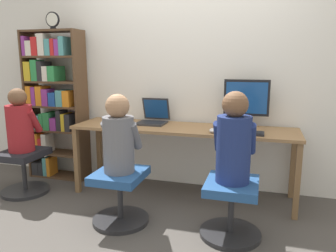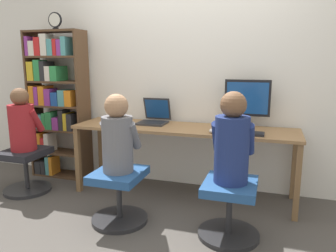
{
  "view_description": "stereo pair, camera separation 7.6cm",
  "coord_description": "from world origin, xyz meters",
  "px_view_note": "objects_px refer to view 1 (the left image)",
  "views": [
    {
      "loc": [
        0.78,
        -2.91,
        1.41
      ],
      "look_at": [
        -0.1,
        0.08,
        0.78
      ],
      "focal_mm": 35.0,
      "sensor_mm": 36.0,
      "label": 1
    },
    {
      "loc": [
        0.85,
        -2.89,
        1.41
      ],
      "look_at": [
        -0.1,
        0.08,
        0.78
      ],
      "focal_mm": 35.0,
      "sensor_mm": 36.0,
      "label": 2
    }
  ],
  "objects_px": {
    "office_chair_left": "(231,205)",
    "person_at_laptop": "(119,137)",
    "person_at_monitor": "(234,141)",
    "bookshelf": "(51,102)",
    "desk_clock": "(53,20)",
    "office_chair_right": "(120,194)",
    "person_near_shelf": "(20,123)",
    "laptop": "(153,118)",
    "desktop_monitor": "(246,101)",
    "office_chair_side": "(24,169)",
    "keyboard": "(242,132)"
  },
  "relations": [
    {
      "from": "office_chair_left",
      "to": "office_chair_right",
      "type": "bearing_deg",
      "value": -178.04
    },
    {
      "from": "office_chair_right",
      "to": "person_at_laptop",
      "type": "relative_size",
      "value": 0.74
    },
    {
      "from": "bookshelf",
      "to": "desk_clock",
      "type": "bearing_deg",
      "value": -22.5
    },
    {
      "from": "desktop_monitor",
      "to": "person_near_shelf",
      "type": "relative_size",
      "value": 0.73
    },
    {
      "from": "office_chair_left",
      "to": "desk_clock",
      "type": "relative_size",
      "value": 2.67
    },
    {
      "from": "laptop",
      "to": "office_chair_side",
      "type": "xyz_separation_m",
      "value": [
        -1.29,
        -0.54,
        -0.53
      ]
    },
    {
      "from": "person_at_laptop",
      "to": "person_near_shelf",
      "type": "distance_m",
      "value": 1.31
    },
    {
      "from": "laptop",
      "to": "person_at_monitor",
      "type": "height_order",
      "value": "person_at_monitor"
    },
    {
      "from": "person_at_monitor",
      "to": "keyboard",
      "type": "bearing_deg",
      "value": 87.34
    },
    {
      "from": "laptop",
      "to": "bookshelf",
      "type": "height_order",
      "value": "bookshelf"
    },
    {
      "from": "office_chair_side",
      "to": "person_near_shelf",
      "type": "bearing_deg",
      "value": 90.0
    },
    {
      "from": "keyboard",
      "to": "office_chair_right",
      "type": "distance_m",
      "value": 1.24
    },
    {
      "from": "desktop_monitor",
      "to": "person_near_shelf",
      "type": "xyz_separation_m",
      "value": [
        -2.26,
        -0.6,
        -0.24
      ]
    },
    {
      "from": "office_chair_right",
      "to": "office_chair_side",
      "type": "relative_size",
      "value": 1.0
    },
    {
      "from": "laptop",
      "to": "office_chair_right",
      "type": "xyz_separation_m",
      "value": [
        -0.02,
        -0.86,
        -0.53
      ]
    },
    {
      "from": "office_chair_right",
      "to": "person_at_monitor",
      "type": "relative_size",
      "value": 0.7
    },
    {
      "from": "person_at_laptop",
      "to": "desktop_monitor",
      "type": "bearing_deg",
      "value": 42.62
    },
    {
      "from": "person_at_laptop",
      "to": "person_near_shelf",
      "type": "relative_size",
      "value": 1.01
    },
    {
      "from": "office_chair_left",
      "to": "person_at_laptop",
      "type": "height_order",
      "value": "person_at_laptop"
    },
    {
      "from": "laptop",
      "to": "person_at_monitor",
      "type": "xyz_separation_m",
      "value": [
        0.94,
        -0.82,
        0.0
      ]
    },
    {
      "from": "laptop",
      "to": "person_at_monitor",
      "type": "bearing_deg",
      "value": -41.0
    },
    {
      "from": "office_chair_left",
      "to": "office_chair_right",
      "type": "distance_m",
      "value": 0.96
    },
    {
      "from": "laptop",
      "to": "bookshelf",
      "type": "xyz_separation_m",
      "value": [
        -1.28,
        -0.0,
        0.14
      ]
    },
    {
      "from": "person_at_monitor",
      "to": "person_at_laptop",
      "type": "distance_m",
      "value": 0.96
    },
    {
      "from": "desk_clock",
      "to": "person_near_shelf",
      "type": "height_order",
      "value": "desk_clock"
    },
    {
      "from": "person_at_monitor",
      "to": "office_chair_left",
      "type": "bearing_deg",
      "value": -90.0
    },
    {
      "from": "laptop",
      "to": "office_chair_side",
      "type": "relative_size",
      "value": 0.69
    },
    {
      "from": "desk_clock",
      "to": "office_chair_side",
      "type": "relative_size",
      "value": 0.37
    },
    {
      "from": "person_at_monitor",
      "to": "person_at_laptop",
      "type": "relative_size",
      "value": 1.07
    },
    {
      "from": "desk_clock",
      "to": "office_chair_right",
      "type": "bearing_deg",
      "value": -35.34
    },
    {
      "from": "desktop_monitor",
      "to": "person_at_laptop",
      "type": "relative_size",
      "value": 0.72
    },
    {
      "from": "office_chair_left",
      "to": "bookshelf",
      "type": "xyz_separation_m",
      "value": [
        -2.22,
        0.82,
        0.67
      ]
    },
    {
      "from": "office_chair_left",
      "to": "bookshelf",
      "type": "distance_m",
      "value": 2.46
    },
    {
      "from": "person_at_monitor",
      "to": "bookshelf",
      "type": "relative_size",
      "value": 0.41
    },
    {
      "from": "laptop",
      "to": "office_chair_left",
      "type": "relative_size",
      "value": 0.69
    },
    {
      "from": "person_near_shelf",
      "to": "person_at_monitor",
      "type": "bearing_deg",
      "value": -7.3
    },
    {
      "from": "keyboard",
      "to": "office_chair_side",
      "type": "xyz_separation_m",
      "value": [
        -2.25,
        -0.26,
        -0.49
      ]
    },
    {
      "from": "office_chair_right",
      "to": "desk_clock",
      "type": "xyz_separation_m",
      "value": [
        -1.13,
        0.8,
        1.58
      ]
    },
    {
      "from": "person_at_monitor",
      "to": "person_at_laptop",
      "type": "xyz_separation_m",
      "value": [
        -0.96,
        -0.03,
        -0.02
      ]
    },
    {
      "from": "laptop",
      "to": "person_at_laptop",
      "type": "distance_m",
      "value": 0.85
    },
    {
      "from": "person_at_monitor",
      "to": "office_chair_side",
      "type": "xyz_separation_m",
      "value": [
        -2.23,
        0.28,
        -0.53
      ]
    },
    {
      "from": "office_chair_right",
      "to": "person_near_shelf",
      "type": "xyz_separation_m",
      "value": [
        -1.27,
        0.32,
        0.5
      ]
    },
    {
      "from": "person_at_monitor",
      "to": "person_at_laptop",
      "type": "bearing_deg",
      "value": -178.01
    },
    {
      "from": "office_chair_right",
      "to": "person_at_monitor",
      "type": "height_order",
      "value": "person_at_monitor"
    },
    {
      "from": "office_chair_right",
      "to": "bookshelf",
      "type": "relative_size",
      "value": 0.28
    },
    {
      "from": "laptop",
      "to": "person_at_monitor",
      "type": "distance_m",
      "value": 1.25
    },
    {
      "from": "office_chair_left",
      "to": "office_chair_right",
      "type": "xyz_separation_m",
      "value": [
        -0.96,
        -0.03,
        0.0
      ]
    },
    {
      "from": "desktop_monitor",
      "to": "person_near_shelf",
      "type": "distance_m",
      "value": 2.35
    },
    {
      "from": "keyboard",
      "to": "office_chair_left",
      "type": "xyz_separation_m",
      "value": [
        -0.03,
        -0.55,
        -0.49
      ]
    },
    {
      "from": "desktop_monitor",
      "to": "desk_clock",
      "type": "distance_m",
      "value": 2.29
    }
  ]
}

